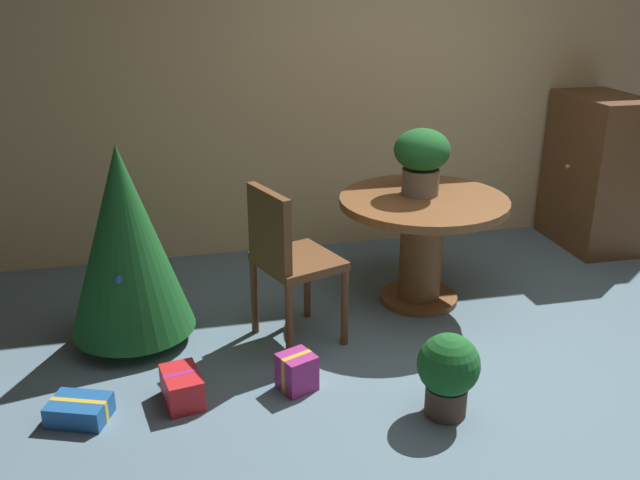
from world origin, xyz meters
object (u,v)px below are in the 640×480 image
(gift_box_blue, at_px, (79,410))
(holiday_tree, at_px, (125,240))
(round_dining_table, at_px, (422,231))
(flower_vase, at_px, (422,156))
(gift_box_purple, at_px, (297,372))
(wooden_cabinet, at_px, (595,172))
(gift_box_red, at_px, (182,388))
(wooden_chair_left, at_px, (287,255))
(potted_plant, at_px, (448,371))

(gift_box_blue, bearing_deg, holiday_tree, 71.44)
(round_dining_table, xyz_separation_m, flower_vase, (0.00, 0.08, 0.47))
(gift_box_purple, xyz_separation_m, wooden_cabinet, (2.68, 1.53, 0.49))
(round_dining_table, distance_m, holiday_tree, 1.85)
(gift_box_red, bearing_deg, gift_box_blue, -175.35)
(wooden_chair_left, relative_size, potted_plant, 2.19)
(wooden_chair_left, bearing_deg, gift_box_red, -142.44)
(potted_plant, bearing_deg, flower_vase, 76.35)
(round_dining_table, xyz_separation_m, wooden_chair_left, (-0.95, -0.35, 0.05))
(round_dining_table, relative_size, gift_box_purple, 4.80)
(holiday_tree, height_order, gift_box_blue, holiday_tree)
(round_dining_table, height_order, gift_box_purple, round_dining_table)
(wooden_chair_left, xyz_separation_m, potted_plant, (0.63, -0.89, -0.31))
(wooden_chair_left, bearing_deg, holiday_tree, 166.03)
(gift_box_red, height_order, gift_box_blue, gift_box_red)
(gift_box_blue, xyz_separation_m, potted_plant, (1.77, -0.35, 0.19))
(wooden_chair_left, distance_m, gift_box_purple, 0.68)
(holiday_tree, xyz_separation_m, gift_box_blue, (-0.25, -0.75, -0.58))
(round_dining_table, height_order, flower_vase, flower_vase)
(gift_box_red, bearing_deg, wooden_cabinet, 24.96)
(gift_box_red, bearing_deg, flower_vase, 29.89)
(wooden_chair_left, relative_size, holiday_tree, 0.80)
(gift_box_red, height_order, potted_plant, potted_plant)
(flower_vase, height_order, gift_box_blue, flower_vase)
(holiday_tree, xyz_separation_m, gift_box_red, (0.25, -0.71, -0.56))
(round_dining_table, relative_size, gift_box_blue, 3.20)
(gift_box_purple, distance_m, potted_plant, 0.79)
(flower_vase, bearing_deg, wooden_cabinet, 19.91)
(gift_box_purple, height_order, wooden_cabinet, wooden_cabinet)
(flower_vase, xyz_separation_m, gift_box_purple, (-1.00, -0.92, -0.87))
(round_dining_table, height_order, wooden_chair_left, wooden_chair_left)
(gift_box_blue, height_order, gift_box_purple, gift_box_purple)
(gift_box_red, bearing_deg, potted_plant, -17.21)
(holiday_tree, xyz_separation_m, gift_box_purple, (0.84, -0.72, -0.54))
(potted_plant, bearing_deg, gift_box_purple, 150.48)
(round_dining_table, relative_size, flower_vase, 2.53)
(gift_box_purple, distance_m, wooden_cabinet, 3.13)
(round_dining_table, distance_m, potted_plant, 1.30)
(gift_box_purple, height_order, potted_plant, potted_plant)
(wooden_chair_left, bearing_deg, wooden_cabinet, 21.38)
(gift_box_red, height_order, gift_box_purple, gift_box_purple)
(gift_box_red, distance_m, gift_box_purple, 0.59)
(wooden_cabinet, bearing_deg, round_dining_table, -157.86)
(wooden_cabinet, bearing_deg, gift_box_blue, -157.49)
(round_dining_table, xyz_separation_m, gift_box_purple, (-1.00, -0.85, -0.40))
(wooden_chair_left, relative_size, gift_box_purple, 4.27)
(round_dining_table, bearing_deg, holiday_tree, -176.14)
(holiday_tree, height_order, potted_plant, holiday_tree)
(wooden_chair_left, distance_m, gift_box_blue, 1.36)
(holiday_tree, bearing_deg, gift_box_purple, -40.74)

